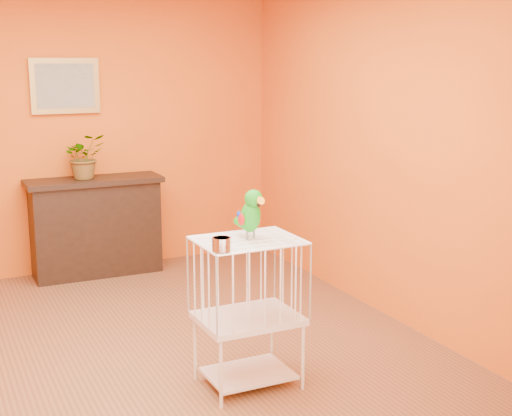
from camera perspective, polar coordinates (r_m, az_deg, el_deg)
ground at (r=5.03m, az=-9.18°, el=-11.65°), size 4.50×4.50×0.00m
room_shell at (r=4.64m, az=-9.83°, el=6.61°), size 4.50×4.50×4.50m
console_cabinet at (r=6.81m, az=-12.69°, el=-1.45°), size 1.23×0.44×0.91m
potted_plant at (r=6.67m, az=-13.52°, el=3.62°), size 0.42×0.46×0.32m
framed_picture at (r=6.79m, az=-15.03°, el=9.42°), size 0.62×0.04×0.50m
birdcage at (r=4.40m, az=-0.64°, el=-8.22°), size 0.61×0.47×0.93m
feed_cup at (r=3.99m, az=-2.77°, el=-2.91°), size 0.11×0.11×0.08m
parrot at (r=4.26m, az=-0.43°, el=-0.42°), size 0.16×0.28×0.31m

